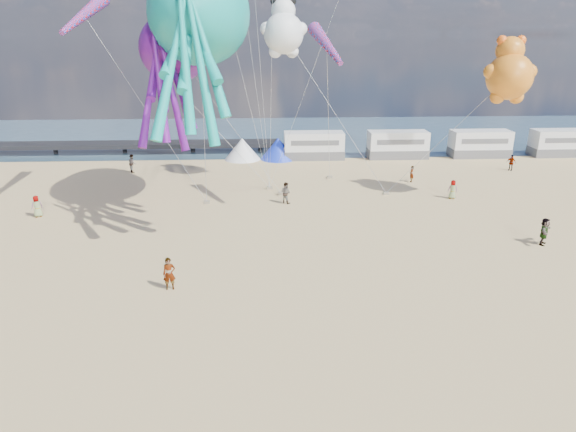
% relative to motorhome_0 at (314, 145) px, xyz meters
% --- Properties ---
extents(ground, '(120.00, 120.00, 0.00)m').
position_rel_motorhome_0_xyz_m(ground, '(-6.00, -40.00, -1.50)').
color(ground, '#D5B67B').
rests_on(ground, ground).
extents(water, '(120.00, 120.00, 0.00)m').
position_rel_motorhome_0_xyz_m(water, '(-6.00, 15.00, -1.48)').
color(water, '#324C5F').
rests_on(water, ground).
extents(pier, '(60.00, 3.00, 0.50)m').
position_rel_motorhome_0_xyz_m(pier, '(-34.00, 4.00, -0.50)').
color(pier, black).
rests_on(pier, ground).
extents(motorhome_0, '(6.60, 2.50, 3.00)m').
position_rel_motorhome_0_xyz_m(motorhome_0, '(0.00, 0.00, 0.00)').
color(motorhome_0, silver).
rests_on(motorhome_0, ground).
extents(motorhome_1, '(6.60, 2.50, 3.00)m').
position_rel_motorhome_0_xyz_m(motorhome_1, '(9.50, 0.00, 0.00)').
color(motorhome_1, silver).
rests_on(motorhome_1, ground).
extents(motorhome_2, '(6.60, 2.50, 3.00)m').
position_rel_motorhome_0_xyz_m(motorhome_2, '(19.00, 0.00, 0.00)').
color(motorhome_2, silver).
rests_on(motorhome_2, ground).
extents(motorhome_3, '(6.60, 2.50, 3.00)m').
position_rel_motorhome_0_xyz_m(motorhome_3, '(28.50, 0.00, 0.00)').
color(motorhome_3, silver).
rests_on(motorhome_3, ground).
extents(tent_white, '(4.00, 4.00, 2.40)m').
position_rel_motorhome_0_xyz_m(tent_white, '(-8.00, 0.00, -0.30)').
color(tent_white, white).
rests_on(tent_white, ground).
extents(tent_blue, '(4.00, 4.00, 2.40)m').
position_rel_motorhome_0_xyz_m(tent_blue, '(-4.00, 0.00, -0.30)').
color(tent_blue, '#1933CC').
rests_on(tent_blue, ground).
extents(standing_person, '(0.73, 0.54, 1.84)m').
position_rel_motorhome_0_xyz_m(standing_person, '(-10.99, -30.97, -0.58)').
color(standing_person, tan).
rests_on(standing_person, ground).
extents(beachgoer_0, '(0.73, 0.65, 1.68)m').
position_rel_motorhome_0_xyz_m(beachgoer_0, '(-23.06, -18.46, -0.66)').
color(beachgoer_0, '#7F6659').
rests_on(beachgoer_0, ground).
extents(beachgoer_1, '(1.04, 0.99, 1.79)m').
position_rel_motorhome_0_xyz_m(beachgoer_1, '(-3.93, -16.04, -0.61)').
color(beachgoer_1, '#7F6659').
rests_on(beachgoer_1, ground).
extents(beachgoer_3, '(1.18, 1.17, 1.63)m').
position_rel_motorhome_0_xyz_m(beachgoer_3, '(19.73, -6.37, -0.68)').
color(beachgoer_3, '#7F6659').
rests_on(beachgoer_3, ground).
extents(beachgoer_4, '(1.00, 1.14, 1.85)m').
position_rel_motorhome_0_xyz_m(beachgoer_4, '(12.77, -25.82, -0.58)').
color(beachgoer_4, '#7F6659').
rests_on(beachgoer_4, ground).
extents(beachgoer_5, '(0.87, 1.52, 1.56)m').
position_rel_motorhome_0_xyz_m(beachgoer_5, '(8.29, -10.18, -0.72)').
color(beachgoer_5, '#7F6659').
rests_on(beachgoer_5, ground).
extents(beachgoer_6, '(0.66, 0.50, 1.62)m').
position_rel_motorhome_0_xyz_m(beachgoer_6, '(10.30, -15.56, -0.69)').
color(beachgoer_6, '#7F6659').
rests_on(beachgoer_6, ground).
extents(beachgoer_7, '(0.89, 1.06, 1.84)m').
position_rel_motorhome_0_xyz_m(beachgoer_7, '(-18.95, -5.12, -0.58)').
color(beachgoer_7, '#7F6659').
rests_on(beachgoer_7, ground).
extents(sandbag_a, '(0.50, 0.35, 0.22)m').
position_rel_motorhome_0_xyz_m(sandbag_a, '(-10.46, -15.84, -1.39)').
color(sandbag_a, gray).
rests_on(sandbag_a, ground).
extents(sandbag_b, '(0.50, 0.35, 0.22)m').
position_rel_motorhome_0_xyz_m(sandbag_b, '(-4.22, -13.67, -1.39)').
color(sandbag_b, gray).
rests_on(sandbag_b, ground).
extents(sandbag_c, '(0.50, 0.35, 0.22)m').
position_rel_motorhome_0_xyz_m(sandbag_c, '(4.97, -14.11, -1.39)').
color(sandbag_c, gray).
rests_on(sandbag_c, ground).
extents(sandbag_d, '(0.50, 0.35, 0.22)m').
position_rel_motorhome_0_xyz_m(sandbag_d, '(0.73, -8.49, -1.39)').
color(sandbag_d, gray).
rests_on(sandbag_d, ground).
extents(sandbag_e, '(0.50, 0.35, 0.22)m').
position_rel_motorhome_0_xyz_m(sandbag_e, '(-5.17, -11.89, -1.39)').
color(sandbag_e, gray).
rests_on(sandbag_e, ground).
extents(kite_octopus_teal, '(7.61, 12.85, 13.74)m').
position_rel_motorhome_0_xyz_m(kite_octopus_teal, '(-10.04, -17.57, 13.09)').
color(kite_octopus_teal, '#11A297').
extents(kite_octopus_purple, '(8.14, 11.35, 11.92)m').
position_rel_motorhome_0_xyz_m(kite_octopus_purple, '(-12.57, -13.71, 10.72)').
color(kite_octopus_purple, '#671288').
extents(kite_panda, '(5.28, 5.15, 5.76)m').
position_rel_motorhome_0_xyz_m(kite_panda, '(-3.84, -11.02, 11.81)').
color(kite_panda, white).
extents(kite_teddy_orange, '(4.97, 4.77, 6.02)m').
position_rel_motorhome_0_xyz_m(kite_teddy_orange, '(13.31, -16.72, 8.67)').
color(kite_teddy_orange, orange).
extents(windsock_left, '(2.28, 7.33, 7.25)m').
position_rel_motorhome_0_xyz_m(windsock_left, '(-18.62, -15.73, 13.06)').
color(windsock_left, red).
extents(windsock_mid, '(2.45, 5.29, 5.23)m').
position_rel_motorhome_0_xyz_m(windsock_mid, '(-1.21, -19.32, 11.03)').
color(windsock_mid, red).
extents(windsock_right, '(1.78, 5.08, 5.00)m').
position_rel_motorhome_0_xyz_m(windsock_right, '(-11.48, -18.19, 7.66)').
color(windsock_right, red).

